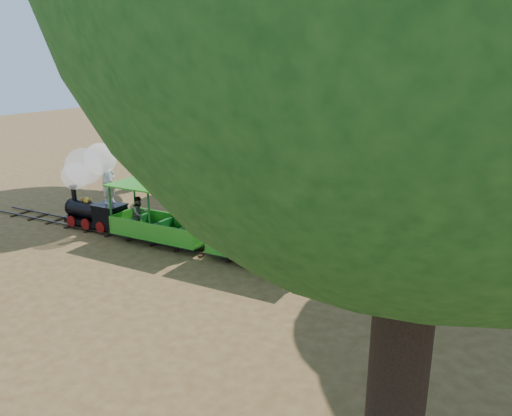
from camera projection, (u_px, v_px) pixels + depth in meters
The scene contains 13 objects.
ground at pixel (235, 258), 15.68m from camera, with size 90.00×90.00×0.00m, color olive.
track at pixel (235, 256), 15.66m from camera, with size 22.00×1.00×0.10m.
locomotive at pixel (89, 180), 17.98m from camera, with size 2.84×1.34×3.27m.
carriage_front at pixel (161, 221), 16.75m from camera, with size 3.63×1.48×1.89m.
carriage_rear at pixel (266, 240), 14.97m from camera, with size 3.63×1.48×1.89m.
oak_nw at pixel (137, 8), 22.35m from camera, with size 8.23×7.25×11.18m.
oak_nc at pixel (301, 25), 22.57m from camera, with size 7.30×6.42×10.15m.
oak_ne at pixel (475, 24), 17.58m from camera, with size 7.05×6.20×9.74m.
fence at pixel (325, 186), 22.28m from camera, with size 18.10×0.10×1.00m.
shrub_west at pixel (262, 166), 25.04m from camera, with size 2.53×1.95×1.75m, color #2D6B1E.
shrub_mid_w at pixel (270, 162), 24.77m from camera, with size 3.24×2.49×2.24m, color #2D6B1E.
shrub_mid_e at pixel (331, 178), 23.44m from camera, with size 1.91×1.47×1.32m, color #2D6B1E.
shrub_east at pixel (486, 191), 20.39m from camera, with size 2.39×1.84×1.66m, color #2D6B1E.
Camera 1 is at (7.46, -12.55, 5.95)m, focal length 35.00 mm.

